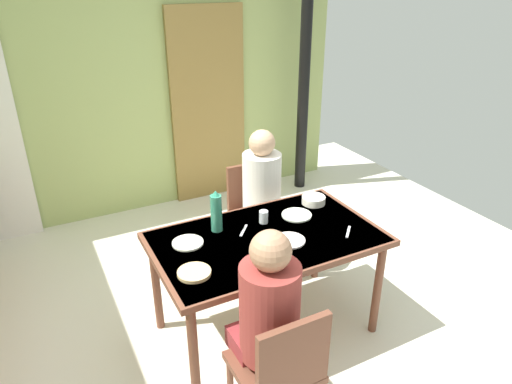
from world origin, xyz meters
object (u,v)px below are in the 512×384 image
chair_near_diner (281,370)px  person_far_diner (263,185)px  water_bottle_green_near (216,212)px  serving_bowl_center (314,200)px  dining_table (267,246)px  chair_far_diner (255,210)px  person_near_diner (268,308)px

chair_near_diner → person_far_diner: (0.66, 1.43, 0.28)m
water_bottle_green_near → serving_bowl_center: 0.78m
person_far_diner → dining_table: bearing=64.0°
dining_table → chair_far_diner: 0.86m
chair_near_diner → person_far_diner: bearing=65.2°
serving_bowl_center → chair_near_diner: bearing=-130.0°
chair_near_diner → water_bottle_green_near: 1.08m
chair_near_diner → person_near_diner: size_ratio=1.13×
dining_table → chair_far_diner: size_ratio=1.66×
chair_near_diner → serving_bowl_center: (0.87, 1.03, 0.28)m
water_bottle_green_near → chair_near_diner: bearing=-95.4°
dining_table → person_far_diner: person_far_diner is taller
chair_near_diner → water_bottle_green_near: bearing=84.6°
serving_bowl_center → person_far_diner: bearing=117.9°
dining_table → chair_near_diner: 0.87m
dining_table → chair_near_diner: bearing=-113.8°
person_near_diner → serving_bowl_center: 1.25m
chair_far_diner → chair_near_diner: bearing=67.1°
chair_far_diner → person_near_diner: (-0.66, -1.43, 0.28)m
chair_far_diner → person_far_diner: person_far_diner is taller
dining_table → person_near_diner: size_ratio=1.88×
dining_table → person_far_diner: (0.32, 0.65, 0.11)m
water_bottle_green_near → serving_bowl_center: (0.77, 0.03, -0.11)m
chair_near_diner → person_far_diner: 1.60m
chair_far_diner → water_bottle_green_near: water_bottle_green_near is taller
dining_table → water_bottle_green_near: water_bottle_green_near is taller
dining_table → serving_bowl_center: bearing=25.7°
person_near_diner → person_far_diner: 1.45m
water_bottle_green_near → person_far_diner: bearing=37.0°
chair_near_diner → serving_bowl_center: size_ratio=5.12×
water_bottle_green_near → serving_bowl_center: water_bottle_green_near is taller
chair_far_diner → water_bottle_green_near: size_ratio=3.05×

